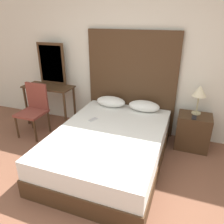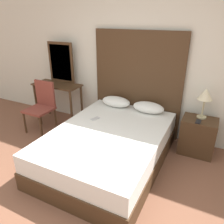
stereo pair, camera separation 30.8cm
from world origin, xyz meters
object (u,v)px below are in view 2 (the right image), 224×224
Objects in this scene: nightstand at (198,136)px; table_lamp at (205,95)px; phone_on_bed at (95,119)px; vanity_desk at (58,92)px; bed at (109,146)px; chair at (42,104)px; phone_on_nightstand at (198,122)px.

table_lamp is at bearing 87.99° from nightstand.
phone_on_bed is 0.17× the size of vanity_desk.
vanity_desk is (-2.68, -0.14, -0.31)m from table_lamp.
nightstand is (1.13, 0.83, 0.03)m from bed.
bed is 1.76m from vanity_desk.
phone_on_bed is at bearing -156.21° from table_lamp.
bed is 2.28× the size of chair.
phone_on_nightstand is (1.48, 0.49, 0.06)m from phone_on_bed.
chair is (-2.72, -0.55, -0.42)m from table_lamp.
nightstand is 1.24× the size of table_lamp.
nightstand is 0.60× the size of vanity_desk.
nightstand is 2.70m from vanity_desk.
phone_on_bed is at bearing -158.73° from nightstand.
chair is at bearing -168.58° from table_lamp.
phone_on_nightstand is at bearing -0.89° from vanity_desk.
table_lamp is 0.40m from phone_on_nightstand.
nightstand is 0.31m from phone_on_nightstand.
vanity_desk is (-2.65, 0.04, 0.05)m from phone_on_nightstand.
table_lamp is (1.51, 0.66, 0.42)m from phone_on_bed.
bed is 12.83× the size of phone_on_bed.
nightstand reaches higher than phone_on_bed.
nightstand is at bearing 21.27° from phone_on_bed.
table_lamp is (0.00, 0.08, 0.65)m from nightstand.
table_lamp reaches higher than chair.
vanity_desk is at bearing 179.11° from phone_on_nightstand.
table_lamp is at bearing 2.90° from vanity_desk.
chair reaches higher than phone_on_bed.
table_lamp reaches higher than bed.
phone_on_nightstand is at bearing -102.17° from nightstand.
table_lamp reaches higher than phone_on_bed.
chair is at bearing 174.60° from phone_on_bed.
phone_on_nightstand is 0.16× the size of chair.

